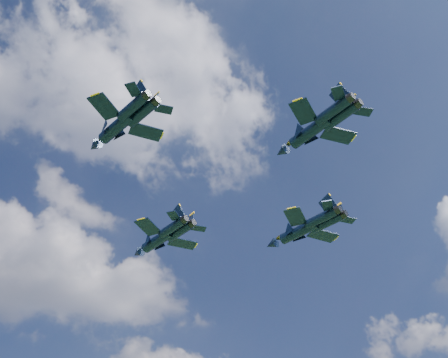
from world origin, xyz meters
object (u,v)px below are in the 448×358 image
(jet_left, at_px, (115,128))
(jet_right, at_px, (297,232))
(jet_lead, at_px, (156,241))
(jet_slot, at_px, (308,133))

(jet_left, bearing_deg, jet_right, -1.62)
(jet_left, distance_m, jet_right, 39.19)
(jet_lead, distance_m, jet_left, 28.27)
(jet_left, xyz_separation_m, jet_slot, (27.27, -6.48, -0.43))
(jet_slot, bearing_deg, jet_right, 47.44)
(jet_right, distance_m, jet_slot, 25.86)
(jet_lead, bearing_deg, jet_left, -140.14)
(jet_lead, relative_size, jet_left, 1.07)
(jet_lead, relative_size, jet_right, 0.97)
(jet_left, bearing_deg, jet_lead, 39.11)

